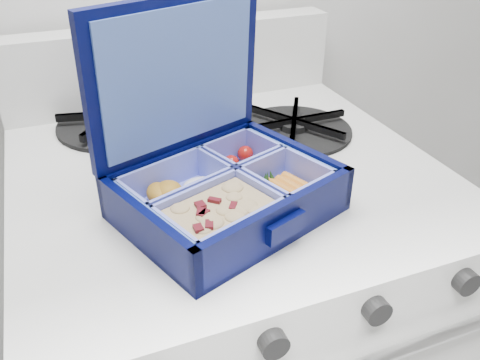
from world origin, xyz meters
name	(u,v)px	position (x,y,z in m)	size (l,w,h in m)	color
bento_box	(227,193)	(0.36, 1.60, 0.85)	(0.23, 0.18, 0.05)	#020637
burner_grate	(294,124)	(0.52, 1.76, 0.84)	(0.17, 0.17, 0.03)	black
burner_grate_rear	(118,119)	(0.28, 1.88, 0.84)	(0.19, 0.19, 0.02)	black
fork	(213,156)	(0.38, 1.73, 0.83)	(0.03, 0.20, 0.01)	silver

